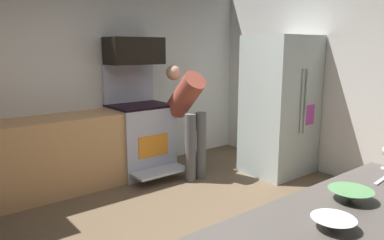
{
  "coord_description": "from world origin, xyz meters",
  "views": [
    {
      "loc": [
        -1.92,
        -2.25,
        1.7
      ],
      "look_at": [
        0.1,
        0.3,
        1.05
      ],
      "focal_mm": 34.16,
      "sensor_mm": 36.0,
      "label": 1
    }
  ],
  "objects_px": {
    "refrigerator": "(280,106)",
    "microwave": "(134,51)",
    "person_cook": "(188,111)",
    "oven_range": "(140,137)",
    "mixing_bowl_small": "(333,223)",
    "mixing_bowl_prep": "(350,195)"
  },
  "relations": [
    {
      "from": "microwave",
      "to": "refrigerator",
      "type": "bearing_deg",
      "value": -39.26
    },
    {
      "from": "microwave",
      "to": "mixing_bowl_small",
      "type": "relative_size",
      "value": 3.72
    },
    {
      "from": "oven_range",
      "to": "microwave",
      "type": "bearing_deg",
      "value": 90.0
    },
    {
      "from": "oven_range",
      "to": "mixing_bowl_small",
      "type": "xyz_separation_m",
      "value": [
        -1.01,
        -3.43,
        0.42
      ]
    },
    {
      "from": "oven_range",
      "to": "mixing_bowl_small",
      "type": "height_order",
      "value": "oven_range"
    },
    {
      "from": "mixing_bowl_small",
      "to": "oven_range",
      "type": "bearing_deg",
      "value": 73.5
    },
    {
      "from": "refrigerator",
      "to": "microwave",
      "type": "bearing_deg",
      "value": 140.74
    },
    {
      "from": "refrigerator",
      "to": "person_cook",
      "type": "bearing_deg",
      "value": 150.66
    },
    {
      "from": "person_cook",
      "to": "microwave",
      "type": "bearing_deg",
      "value": 123.87
    },
    {
      "from": "microwave",
      "to": "person_cook",
      "type": "distance_m",
      "value": 1.07
    },
    {
      "from": "person_cook",
      "to": "mixing_bowl_small",
      "type": "distance_m",
      "value": 3.24
    },
    {
      "from": "refrigerator",
      "to": "mixing_bowl_prep",
      "type": "bearing_deg",
      "value": -134.91
    },
    {
      "from": "microwave",
      "to": "refrigerator",
      "type": "xyz_separation_m",
      "value": [
        1.51,
        -1.23,
        -0.73
      ]
    },
    {
      "from": "person_cook",
      "to": "oven_range",
      "type": "bearing_deg",
      "value": 128.31
    },
    {
      "from": "oven_range",
      "to": "microwave",
      "type": "relative_size",
      "value": 2.0
    },
    {
      "from": "microwave",
      "to": "refrigerator",
      "type": "relative_size",
      "value": 0.4
    },
    {
      "from": "oven_range",
      "to": "refrigerator",
      "type": "height_order",
      "value": "refrigerator"
    },
    {
      "from": "oven_range",
      "to": "mixing_bowl_prep",
      "type": "bearing_deg",
      "value": -101.2
    },
    {
      "from": "refrigerator",
      "to": "oven_range",
      "type": "bearing_deg",
      "value": 142.92
    },
    {
      "from": "microwave",
      "to": "mixing_bowl_small",
      "type": "distance_m",
      "value": 3.74
    },
    {
      "from": "oven_range",
      "to": "mixing_bowl_prep",
      "type": "xyz_separation_m",
      "value": [
        -0.66,
        -3.31,
        0.42
      ]
    },
    {
      "from": "refrigerator",
      "to": "mixing_bowl_prep",
      "type": "relative_size",
      "value": 7.97
    }
  ]
}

